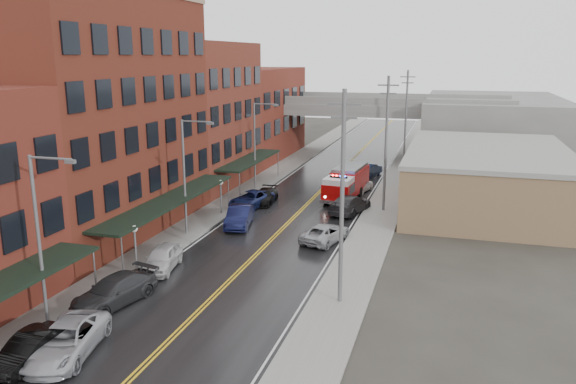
# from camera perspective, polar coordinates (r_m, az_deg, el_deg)

# --- Properties ---
(road) EXTENTS (11.00, 160.00, 0.02)m
(road) POSITION_cam_1_polar(r_m,az_deg,el_deg) (47.83, 0.31, -2.88)
(road) COLOR black
(road) RESTS_ON ground
(sidewalk_left) EXTENTS (3.00, 160.00, 0.15)m
(sidewalk_left) POSITION_cam_1_polar(r_m,az_deg,el_deg) (50.25, -7.72, -2.12)
(sidewalk_left) COLOR slate
(sidewalk_left) RESTS_ON ground
(sidewalk_right) EXTENTS (3.00, 160.00, 0.15)m
(sidewalk_right) POSITION_cam_1_polar(r_m,az_deg,el_deg) (46.42, 9.02, -3.50)
(sidewalk_right) COLOR slate
(sidewalk_right) RESTS_ON ground
(curb_left) EXTENTS (0.30, 160.00, 0.15)m
(curb_left) POSITION_cam_1_polar(r_m,az_deg,el_deg) (49.61, -5.98, -2.27)
(curb_left) COLOR gray
(curb_left) RESTS_ON ground
(curb_right) EXTENTS (0.30, 160.00, 0.15)m
(curb_right) POSITION_cam_1_polar(r_m,az_deg,el_deg) (46.64, 7.00, -3.35)
(curb_right) COLOR gray
(curb_right) RESTS_ON ground
(brick_building_b) EXTENTS (9.00, 20.00, 18.00)m
(brick_building_b) POSITION_cam_1_polar(r_m,az_deg,el_deg) (45.50, -18.70, 7.10)
(brick_building_b) COLOR #5C2118
(brick_building_b) RESTS_ON ground
(brick_building_c) EXTENTS (9.00, 15.00, 15.00)m
(brick_building_c) POSITION_cam_1_polar(r_m,az_deg,el_deg) (60.74, -9.12, 7.71)
(brick_building_c) COLOR brown
(brick_building_c) RESTS_ON ground
(brick_building_far) EXTENTS (9.00, 20.00, 12.00)m
(brick_building_far) POSITION_cam_1_polar(r_m,az_deg,el_deg) (76.98, -3.46, 7.96)
(brick_building_far) COLOR maroon
(brick_building_far) RESTS_ON ground
(tan_building) EXTENTS (14.00, 22.00, 5.00)m
(tan_building) POSITION_cam_1_polar(r_m,az_deg,el_deg) (55.29, 19.47, 1.26)
(tan_building) COLOR olive
(tan_building) RESTS_ON ground
(right_far_block) EXTENTS (18.00, 30.00, 8.00)m
(right_far_block) POSITION_cam_1_polar(r_m,az_deg,el_deg) (84.77, 20.00, 6.34)
(right_far_block) COLOR slate
(right_far_block) RESTS_ON ground
(awning_1) EXTENTS (2.60, 18.00, 3.09)m
(awning_1) POSITION_cam_1_polar(r_m,az_deg,el_deg) (43.52, -11.81, -0.79)
(awning_1) COLOR black
(awning_1) RESTS_ON ground
(awning_2) EXTENTS (2.60, 13.00, 3.09)m
(awning_2) POSITION_cam_1_polar(r_m,az_deg,el_deg) (59.14, -3.85, 3.27)
(awning_2) COLOR black
(awning_2) RESTS_ON ground
(globe_lamp_1) EXTENTS (0.44, 0.44, 3.12)m
(globe_lamp_1) POSITION_cam_1_polar(r_m,az_deg,el_deg) (37.37, -15.30, -4.49)
(globe_lamp_1) COLOR #59595B
(globe_lamp_1) RESTS_ON ground
(globe_lamp_2) EXTENTS (0.44, 0.44, 3.12)m
(globe_lamp_2) POSITION_cam_1_polar(r_m,az_deg,el_deg) (49.33, -6.85, 0.30)
(globe_lamp_2) COLOR #59595B
(globe_lamp_2) RESTS_ON ground
(street_lamp_0) EXTENTS (2.64, 0.22, 9.00)m
(street_lamp_0) POSITION_cam_1_polar(r_m,az_deg,el_deg) (30.47, -23.72, -3.65)
(street_lamp_0) COLOR #59595B
(street_lamp_0) RESTS_ON ground
(street_lamp_1) EXTENTS (2.64, 0.22, 9.00)m
(street_lamp_1) POSITION_cam_1_polar(r_m,az_deg,el_deg) (43.47, -10.23, 2.23)
(street_lamp_1) COLOR #59595B
(street_lamp_1) RESTS_ON ground
(street_lamp_2) EXTENTS (2.64, 0.22, 9.00)m
(street_lamp_2) POSITION_cam_1_polar(r_m,az_deg,el_deg) (58.00, -3.18, 5.27)
(street_lamp_2) COLOR #59595B
(street_lamp_2) RESTS_ON ground
(utility_pole_0) EXTENTS (1.80, 0.24, 12.00)m
(utility_pole_0) POSITION_cam_1_polar(r_m,az_deg,el_deg) (30.47, 5.52, -0.34)
(utility_pole_0) COLOR #59595B
(utility_pole_0) RESTS_ON ground
(utility_pole_1) EXTENTS (1.80, 0.24, 12.00)m
(utility_pole_1) POSITION_cam_1_polar(r_m,az_deg,el_deg) (49.90, 9.93, 5.02)
(utility_pole_1) COLOR #59595B
(utility_pole_1) RESTS_ON ground
(utility_pole_2) EXTENTS (1.80, 0.24, 12.00)m
(utility_pole_2) POSITION_cam_1_polar(r_m,az_deg,el_deg) (69.66, 11.88, 7.35)
(utility_pole_2) COLOR #59595B
(utility_pole_2) RESTS_ON ground
(overpass) EXTENTS (40.00, 10.00, 7.50)m
(overpass) POSITION_cam_1_polar(r_m,az_deg,el_deg) (77.49, 6.95, 7.92)
(overpass) COLOR slate
(overpass) RESTS_ON ground
(fire_truck) EXTENTS (3.87, 8.42, 3.00)m
(fire_truck) POSITION_cam_1_polar(r_m,az_deg,el_deg) (55.21, 5.95, 1.03)
(fire_truck) COLOR #9C0707
(fire_truck) RESTS_ON ground
(parked_car_left_1) EXTENTS (1.53, 4.39, 1.44)m
(parked_car_left_1) POSITION_cam_1_polar(r_m,az_deg,el_deg) (28.85, -24.70, -14.31)
(parked_car_left_1) COLOR black
(parked_car_left_1) RESTS_ON ground
(parked_car_left_2) EXTENTS (3.63, 5.92, 1.53)m
(parked_car_left_2) POSITION_cam_1_polar(r_m,az_deg,el_deg) (28.93, -21.63, -13.82)
(parked_car_left_2) COLOR #A4A6AC
(parked_car_left_2) RESTS_ON ground
(parked_car_left_3) EXTENTS (3.43, 5.81, 1.58)m
(parked_car_left_3) POSITION_cam_1_polar(r_m,az_deg,el_deg) (33.47, -17.24, -9.58)
(parked_car_left_3) COLOR #2B2B2E
(parked_car_left_3) RESTS_ON ground
(parked_car_left_4) EXTENTS (2.62, 4.83, 1.56)m
(parked_car_left_4) POSITION_cam_1_polar(r_m,az_deg,el_deg) (37.83, -12.70, -6.57)
(parked_car_left_4) COLOR silver
(parked_car_left_4) RESTS_ON ground
(parked_car_left_5) EXTENTS (2.77, 5.35, 1.68)m
(parked_car_left_5) POSITION_cam_1_polar(r_m,az_deg,el_deg) (46.17, -4.96, -2.48)
(parked_car_left_5) COLOR black
(parked_car_left_5) RESTS_ON ground
(parked_car_left_6) EXTENTS (3.46, 5.64, 1.46)m
(parked_car_left_6) POSITION_cam_1_polar(r_m,az_deg,el_deg) (52.00, -3.74, -0.73)
(parked_car_left_6) COLOR #131C49
(parked_car_left_6) RESTS_ON ground
(parked_car_left_7) EXTENTS (2.13, 4.70, 1.33)m
(parked_car_left_7) POSITION_cam_1_polar(r_m,az_deg,el_deg) (53.23, -2.38, -0.44)
(parked_car_left_7) COLOR black
(parked_car_left_7) RESTS_ON ground
(parked_car_right_0) EXTENTS (3.50, 5.33, 1.36)m
(parked_car_right_0) POSITION_cam_1_polar(r_m,az_deg,el_deg) (42.38, 3.82, -4.17)
(parked_car_right_0) COLOR #95989D
(parked_car_right_0) RESTS_ON ground
(parked_car_right_1) EXTENTS (3.53, 5.98, 1.63)m
(parked_car_right_1) POSITION_cam_1_polar(r_m,az_deg,el_deg) (50.18, 6.28, -1.22)
(parked_car_right_1) COLOR #2B2B2E
(parked_car_right_1) RESTS_ON ground
(parked_car_right_2) EXTENTS (2.69, 4.78, 1.54)m
(parked_car_right_2) POSITION_cam_1_polar(r_m,az_deg,el_deg) (58.00, 7.23, 0.74)
(parked_car_right_2) COLOR white
(parked_car_right_2) RESTS_ON ground
(parked_car_right_3) EXTENTS (2.68, 4.99, 1.56)m
(parked_car_right_3) POSITION_cam_1_polar(r_m,az_deg,el_deg) (65.67, 8.21, 2.25)
(parked_car_right_3) COLOR black
(parked_car_right_3) RESTS_ON ground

